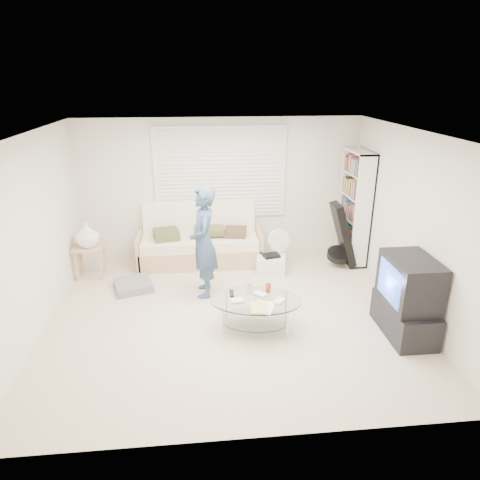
{
  "coord_description": "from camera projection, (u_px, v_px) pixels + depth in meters",
  "views": [
    {
      "loc": [
        -0.4,
        -5.27,
        3.15
      ],
      "look_at": [
        0.16,
        0.3,
        1.0
      ],
      "focal_mm": 32.0,
      "sensor_mm": 36.0,
      "label": 1
    }
  ],
  "objects": [
    {
      "name": "storage_bin",
      "position": [
        271.0,
        264.0,
        7.28
      ],
      "size": [
        0.54,
        0.42,
        0.34
      ],
      "color": "white",
      "rests_on": "ground"
    },
    {
      "name": "floor_fan",
      "position": [
        279.0,
        244.0,
        7.45
      ],
      "size": [
        0.43,
        0.28,
        0.69
      ],
      "color": "white",
      "rests_on": "ground"
    },
    {
      "name": "ground",
      "position": [
        231.0,
        313.0,
        6.07
      ],
      "size": [
        5.0,
        5.0,
        0.0
      ],
      "primitive_type": "plane",
      "color": "#B6AA8D",
      "rests_on": "ground"
    },
    {
      "name": "standing_person",
      "position": [
        204.0,
        243.0,
        6.33
      ],
      "size": [
        0.42,
        0.62,
        1.69
      ],
      "primitive_type": "imported",
      "rotation": [
        0.0,
        0.0,
        -1.55
      ],
      "color": "#304D6C",
      "rests_on": "ground"
    },
    {
      "name": "tv_unit",
      "position": [
        407.0,
        298.0,
        5.43
      ],
      "size": [
        0.54,
        0.97,
        1.06
      ],
      "color": "black",
      "rests_on": "ground"
    },
    {
      "name": "room_shell",
      "position": [
        227.0,
        193.0,
        5.92
      ],
      "size": [
        5.02,
        4.52,
        2.51
      ],
      "color": "silver",
      "rests_on": "ground"
    },
    {
      "name": "coffee_table",
      "position": [
        256.0,
        305.0,
        5.57
      ],
      "size": [
        1.29,
        0.94,
        0.56
      ],
      "color": "silver",
      "rests_on": "ground"
    },
    {
      "name": "side_table",
      "position": [
        87.0,
        237.0,
        6.94
      ],
      "size": [
        0.48,
        0.39,
        0.95
      ],
      "color": "tan",
      "rests_on": "ground"
    },
    {
      "name": "guitar_case",
      "position": [
        342.0,
        239.0,
        7.4
      ],
      "size": [
        0.48,
        0.42,
        1.12
      ],
      "color": "black",
      "rests_on": "ground"
    },
    {
      "name": "futon_sofa",
      "position": [
        200.0,
        244.0,
        7.65
      ],
      "size": [
        2.16,
        0.87,
        1.06
      ],
      "color": "tan",
      "rests_on": "ground"
    },
    {
      "name": "window_blinds",
      "position": [
        220.0,
        173.0,
        7.55
      ],
      "size": [
        2.32,
        0.08,
        1.62
      ],
      "color": "silver",
      "rests_on": "ground"
    },
    {
      "name": "bookshelf",
      "position": [
        354.0,
        207.0,
        7.5
      ],
      "size": [
        0.31,
        0.84,
        1.98
      ],
      "color": "white",
      "rests_on": "ground"
    },
    {
      "name": "grey_floor_pillow",
      "position": [
        134.0,
        285.0,
        6.75
      ],
      "size": [
        0.68,
        0.68,
        0.12
      ],
      "primitive_type": "cube",
      "rotation": [
        0.0,
        0.0,
        0.3
      ],
      "color": "slate",
      "rests_on": "ground"
    }
  ]
}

